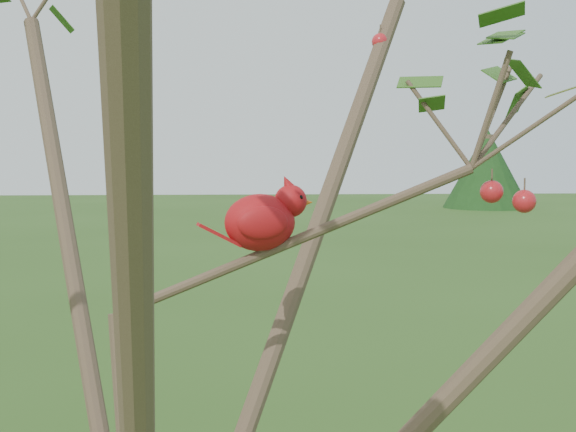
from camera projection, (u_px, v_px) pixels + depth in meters
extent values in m
sphere|color=red|center=(380.00, 42.00, 1.72)|extent=(0.04, 0.04, 0.04)
sphere|color=red|center=(492.00, 192.00, 1.25)|extent=(0.04, 0.04, 0.04)
sphere|color=red|center=(524.00, 201.00, 1.23)|extent=(0.04, 0.04, 0.04)
ellipsoid|color=red|center=(260.00, 223.00, 1.23)|extent=(0.14, 0.12, 0.10)
sphere|color=red|center=(291.00, 201.00, 1.24)|extent=(0.07, 0.07, 0.06)
cone|color=red|center=(288.00, 185.00, 1.24)|extent=(0.05, 0.04, 0.04)
cone|color=#D85914|center=(306.00, 202.00, 1.25)|extent=(0.03, 0.03, 0.02)
ellipsoid|color=black|center=(301.00, 203.00, 1.24)|extent=(0.02, 0.03, 0.03)
cube|color=red|center=(219.00, 235.00, 1.21)|extent=(0.08, 0.04, 0.04)
ellipsoid|color=red|center=(252.00, 219.00, 1.26)|extent=(0.09, 0.04, 0.06)
ellipsoid|color=red|center=(263.00, 223.00, 1.19)|extent=(0.09, 0.04, 0.06)
cylinder|color=#473526|center=(487.00, 171.00, 30.49)|extent=(0.46, 0.46, 3.10)
cone|color=#173813|center=(487.00, 168.00, 30.48)|extent=(3.62, 3.62, 3.36)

